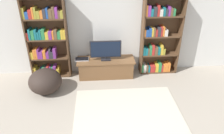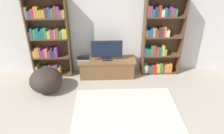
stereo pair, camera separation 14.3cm
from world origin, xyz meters
name	(u,v)px [view 1 (the left image)]	position (x,y,z in m)	size (l,w,h in m)	color
wall_back	(110,24)	(0.00, 4.23, 1.30)	(8.80, 0.06, 2.60)	silver
bookshelf_left	(47,39)	(-1.57, 4.05, 1.00)	(0.98, 0.30, 2.02)	#513823
bookshelf_right	(158,38)	(1.21, 4.06, 0.96)	(0.98, 0.30, 2.02)	#513823
tv_stand	(106,67)	(-0.14, 3.91, 0.24)	(1.46, 0.53, 0.47)	brown
television	(106,50)	(-0.14, 3.89, 0.74)	(0.77, 0.16, 0.52)	black
laptop	(82,59)	(-0.75, 3.95, 0.48)	(0.35, 0.21, 0.03)	#B7B7BC
area_rug	(128,117)	(0.23, 2.26, 0.01)	(2.17, 1.93, 0.02)	beige
beanbag_ottoman	(45,81)	(-1.56, 3.28, 0.28)	(0.75, 0.75, 0.56)	#2D231E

